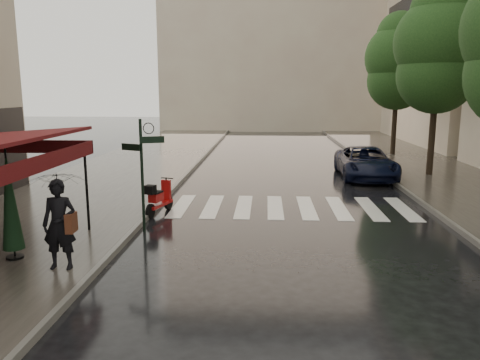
# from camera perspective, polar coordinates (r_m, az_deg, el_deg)

# --- Properties ---
(ground) EXTENTS (120.00, 120.00, 0.00)m
(ground) POSITION_cam_1_polar(r_m,az_deg,el_deg) (10.20, -9.23, -11.35)
(ground) COLOR black
(ground) RESTS_ON ground
(sidewalk_near) EXTENTS (6.00, 60.00, 0.12)m
(sidewalk_near) POSITION_cam_1_polar(r_m,az_deg,el_deg) (22.54, -13.95, 0.89)
(sidewalk_near) COLOR #38332D
(sidewalk_near) RESTS_ON ground
(sidewalk_far) EXTENTS (5.50, 60.00, 0.12)m
(sidewalk_far) POSITION_cam_1_polar(r_m,az_deg,el_deg) (23.03, 23.80, 0.49)
(sidewalk_far) COLOR #38332D
(sidewalk_far) RESTS_ON ground
(curb_near) EXTENTS (0.12, 60.00, 0.16)m
(curb_near) POSITION_cam_1_polar(r_m,az_deg,el_deg) (21.84, -6.28, 0.87)
(curb_near) COLOR #595651
(curb_near) RESTS_ON ground
(curb_far) EXTENTS (0.12, 60.00, 0.16)m
(curb_far) POSITION_cam_1_polar(r_m,az_deg,el_deg) (22.20, 17.02, 0.62)
(curb_far) COLOR #595651
(curb_far) RESTS_ON ground
(crosswalk) EXTENTS (7.85, 3.20, 0.01)m
(crosswalk) POSITION_cam_1_polar(r_m,az_deg,el_deg) (15.71, 6.22, -3.31)
(crosswalk) COLOR silver
(crosswalk) RESTS_ON ground
(signpost) EXTENTS (1.17, 0.29, 3.10)m
(signpost) POSITION_cam_1_polar(r_m,az_deg,el_deg) (12.81, -11.85, 1.64)
(signpost) COLOR black
(signpost) RESTS_ON ground
(haussmann_far) EXTENTS (8.00, 16.00, 18.50)m
(haussmann_far) POSITION_cam_1_polar(r_m,az_deg,el_deg) (38.42, 26.48, 17.86)
(haussmann_far) COLOR #BDA690
(haussmann_far) RESTS_ON ground
(backdrop_building) EXTENTS (22.00, 6.00, 20.00)m
(backdrop_building) POSITION_cam_1_polar(r_m,az_deg,el_deg) (47.63, 4.42, 18.25)
(backdrop_building) COLOR #BDA690
(backdrop_building) RESTS_ON ground
(tree_mid) EXTENTS (3.80, 3.80, 8.34)m
(tree_mid) POSITION_cam_1_polar(r_m,az_deg,el_deg) (22.53, 23.06, 14.49)
(tree_mid) COLOR black
(tree_mid) RESTS_ON sidewalk_far
(tree_far) EXTENTS (3.80, 3.80, 8.16)m
(tree_far) POSITION_cam_1_polar(r_m,az_deg,el_deg) (29.26, 18.71, 13.47)
(tree_far) COLOR black
(tree_far) RESTS_ON sidewalk_far
(pedestrian_with_umbrella) EXTENTS (1.19, 1.21, 2.59)m
(pedestrian_with_umbrella) POSITION_cam_1_polar(r_m,az_deg,el_deg) (10.34, -21.42, -1.03)
(pedestrian_with_umbrella) COLOR black
(pedestrian_with_umbrella) RESTS_ON sidewalk_near
(scooter) EXTENTS (0.70, 1.58, 1.06)m
(scooter) POSITION_cam_1_polar(r_m,az_deg,el_deg) (14.89, -9.89, -2.27)
(scooter) COLOR black
(scooter) RESTS_ON ground
(parked_car) EXTENTS (2.36, 4.96, 1.37)m
(parked_car) POSITION_cam_1_polar(r_m,az_deg,el_deg) (21.59, 15.06, 2.09)
(parked_car) COLOR black
(parked_car) RESTS_ON ground
(parasol_back) EXTENTS (0.46, 0.46, 2.48)m
(parasol_back) POSITION_cam_1_polar(r_m,az_deg,el_deg) (11.47, -26.26, -2.26)
(parasol_back) COLOR black
(parasol_back) RESTS_ON sidewalk_near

